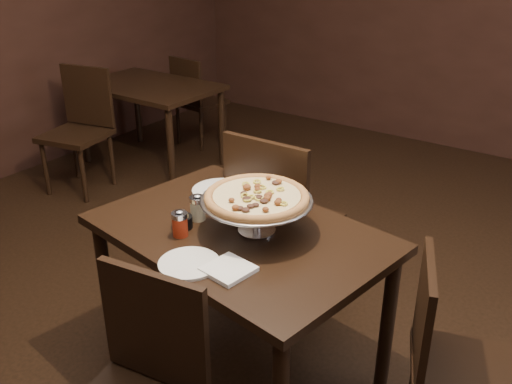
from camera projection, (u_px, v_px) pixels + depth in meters
The scene contains 15 objects.
room at pixel (272, 75), 2.08m from camera, with size 6.04×7.04×2.84m.
dining_table at pixel (240, 250), 2.41m from camera, with size 1.32×0.98×0.75m.
background_table at pixel (150, 95), 4.77m from camera, with size 1.12×0.75×0.70m.
pizza_stand at pixel (257, 197), 2.29m from camera, with size 0.46×0.46×0.19m.
parmesan_shaker at pixel (198, 208), 2.42m from camera, with size 0.07×0.07×0.12m.
pepper_flake_shaker at pixel (180, 224), 2.30m from camera, with size 0.07×0.07×0.12m.
packet_caddy at pixel (182, 221), 2.37m from camera, with size 0.08×0.08×0.07m.
napkin_stack at pixel (229, 269), 2.08m from camera, with size 0.16×0.16×0.02m, color white.
plate_left at pixel (220, 190), 2.70m from camera, with size 0.27×0.27×0.01m, color white.
plate_near at pixel (189, 263), 2.12m from camera, with size 0.23×0.23×0.01m, color white.
serving_spatula at pixel (242, 200), 2.28m from camera, with size 0.18×0.18×0.03m.
chair_far at pixel (279, 217), 2.91m from camera, with size 0.47×0.47×1.00m.
chair_side at pixel (449, 356), 2.10m from camera, with size 0.51×0.51×0.84m.
bg_chair_far at pixel (195, 98), 5.26m from camera, with size 0.43×0.43×0.83m.
bg_chair_near at pixel (80, 125), 4.36m from camera, with size 0.52×0.52×0.94m.
Camera 1 is at (1.20, -1.70, 1.90)m, focal length 40.00 mm.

